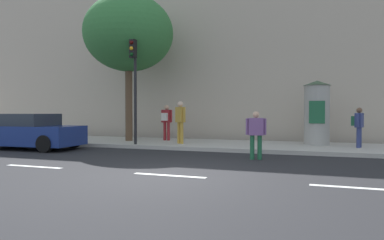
{
  "coord_description": "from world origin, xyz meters",
  "views": [
    {
      "loc": [
        3.19,
        -7.44,
        1.48
      ],
      "look_at": [
        -0.14,
        2.0,
        1.26
      ],
      "focal_mm": 32.5,
      "sensor_mm": 36.0,
      "label": 1
    }
  ],
  "objects_px": {
    "street_tree": "(129,34)",
    "pedestrian_in_dark_shirt": "(358,124)",
    "poster_column": "(317,112)",
    "pedestrian_tallest": "(166,119)",
    "traffic_light": "(134,74)",
    "pedestrian_with_backpack": "(180,119)",
    "parked_car_silver": "(27,132)",
    "pedestrian_in_light_jacket": "(256,131)"
  },
  "relations": [
    {
      "from": "street_tree",
      "to": "pedestrian_in_dark_shirt",
      "type": "xyz_separation_m",
      "value": [
        9.73,
        0.09,
        -4.08
      ]
    },
    {
      "from": "poster_column",
      "to": "pedestrian_tallest",
      "type": "relative_size",
      "value": 1.57
    },
    {
      "from": "street_tree",
      "to": "traffic_light",
      "type": "bearing_deg",
      "value": -54.09
    },
    {
      "from": "poster_column",
      "to": "pedestrian_in_dark_shirt",
      "type": "relative_size",
      "value": 1.74
    },
    {
      "from": "pedestrian_with_backpack",
      "to": "parked_car_silver",
      "type": "height_order",
      "value": "pedestrian_with_backpack"
    },
    {
      "from": "pedestrian_tallest",
      "to": "pedestrian_in_light_jacket",
      "type": "bearing_deg",
      "value": -40.43
    },
    {
      "from": "poster_column",
      "to": "pedestrian_in_dark_shirt",
      "type": "bearing_deg",
      "value": -27.36
    },
    {
      "from": "street_tree",
      "to": "parked_car_silver",
      "type": "bearing_deg",
      "value": -129.48
    },
    {
      "from": "street_tree",
      "to": "pedestrian_in_dark_shirt",
      "type": "height_order",
      "value": "street_tree"
    },
    {
      "from": "traffic_light",
      "to": "pedestrian_tallest",
      "type": "xyz_separation_m",
      "value": [
        0.41,
        2.37,
        -1.9
      ]
    },
    {
      "from": "traffic_light",
      "to": "pedestrian_tallest",
      "type": "distance_m",
      "value": 3.06
    },
    {
      "from": "pedestrian_with_backpack",
      "to": "parked_car_silver",
      "type": "bearing_deg",
      "value": -153.86
    },
    {
      "from": "traffic_light",
      "to": "pedestrian_in_light_jacket",
      "type": "distance_m",
      "value": 5.98
    },
    {
      "from": "poster_column",
      "to": "street_tree",
      "type": "height_order",
      "value": "street_tree"
    },
    {
      "from": "pedestrian_in_light_jacket",
      "to": "traffic_light",
      "type": "bearing_deg",
      "value": 161.33
    },
    {
      "from": "poster_column",
      "to": "street_tree",
      "type": "bearing_deg",
      "value": -174.14
    },
    {
      "from": "street_tree",
      "to": "pedestrian_in_dark_shirt",
      "type": "bearing_deg",
      "value": 0.5
    },
    {
      "from": "poster_column",
      "to": "pedestrian_in_dark_shirt",
      "type": "distance_m",
      "value": 1.71
    },
    {
      "from": "traffic_light",
      "to": "poster_column",
      "type": "distance_m",
      "value": 7.67
    },
    {
      "from": "street_tree",
      "to": "parked_car_silver",
      "type": "relative_size",
      "value": 1.54
    },
    {
      "from": "pedestrian_in_dark_shirt",
      "to": "traffic_light",
      "type": "bearing_deg",
      "value": -168.86
    },
    {
      "from": "poster_column",
      "to": "pedestrian_with_backpack",
      "type": "distance_m",
      "value": 5.64
    },
    {
      "from": "pedestrian_in_dark_shirt",
      "to": "pedestrian_tallest",
      "type": "bearing_deg",
      "value": 175.21
    },
    {
      "from": "pedestrian_in_light_jacket",
      "to": "pedestrian_with_backpack",
      "type": "height_order",
      "value": "pedestrian_with_backpack"
    },
    {
      "from": "pedestrian_tallest",
      "to": "pedestrian_with_backpack",
      "type": "bearing_deg",
      "value": -47.77
    },
    {
      "from": "traffic_light",
      "to": "pedestrian_with_backpack",
      "type": "bearing_deg",
      "value": 31.11
    },
    {
      "from": "pedestrian_in_light_jacket",
      "to": "parked_car_silver",
      "type": "relative_size",
      "value": 0.34
    },
    {
      "from": "parked_car_silver",
      "to": "traffic_light",
      "type": "bearing_deg",
      "value": 23.91
    },
    {
      "from": "pedestrian_in_dark_shirt",
      "to": "parked_car_silver",
      "type": "distance_m",
      "value": 12.94
    },
    {
      "from": "street_tree",
      "to": "pedestrian_in_light_jacket",
      "type": "xyz_separation_m",
      "value": [
        6.45,
        -3.39,
        -4.25
      ]
    },
    {
      "from": "pedestrian_with_backpack",
      "to": "parked_car_silver",
      "type": "distance_m",
      "value": 6.21
    },
    {
      "from": "pedestrian_in_light_jacket",
      "to": "pedestrian_in_dark_shirt",
      "type": "distance_m",
      "value": 4.78
    },
    {
      "from": "poster_column",
      "to": "pedestrian_tallest",
      "type": "height_order",
      "value": "poster_column"
    },
    {
      "from": "street_tree",
      "to": "pedestrian_tallest",
      "type": "distance_m",
      "value": 4.35
    },
    {
      "from": "street_tree",
      "to": "pedestrian_in_dark_shirt",
      "type": "distance_m",
      "value": 10.55
    },
    {
      "from": "street_tree",
      "to": "pedestrian_with_backpack",
      "type": "bearing_deg",
      "value": -12.14
    },
    {
      "from": "pedestrian_with_backpack",
      "to": "pedestrian_tallest",
      "type": "distance_m",
      "value": 1.86
    },
    {
      "from": "street_tree",
      "to": "parked_car_silver",
      "type": "xyz_separation_m",
      "value": [
        -2.75,
        -3.33,
        -4.43
      ]
    },
    {
      "from": "pedestrian_in_light_jacket",
      "to": "parked_car_silver",
      "type": "xyz_separation_m",
      "value": [
        -9.19,
        0.05,
        -0.19
      ]
    },
    {
      "from": "street_tree",
      "to": "pedestrian_with_backpack",
      "type": "xyz_separation_m",
      "value": [
        2.81,
        -0.6,
        -3.92
      ]
    },
    {
      "from": "parked_car_silver",
      "to": "poster_column",
      "type": "bearing_deg",
      "value": 20.8
    },
    {
      "from": "pedestrian_in_dark_shirt",
      "to": "parked_car_silver",
      "type": "xyz_separation_m",
      "value": [
        -12.48,
        -3.42,
        -0.36
      ]
    }
  ]
}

